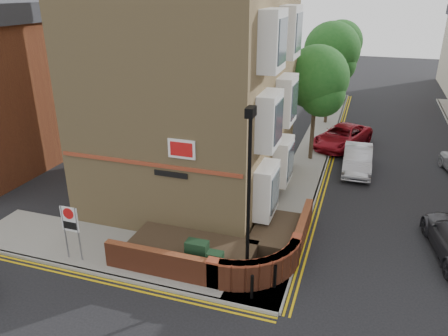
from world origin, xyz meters
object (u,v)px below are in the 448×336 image
(utility_cabinet_large, at_px, (197,256))
(silver_car_near, at_px, (357,159))
(lamppost, at_px, (249,200))
(zone_sign, at_px, (70,223))

(utility_cabinet_large, bearing_deg, silver_car_near, 66.91)
(lamppost, bearing_deg, utility_cabinet_large, 176.99)
(zone_sign, height_order, silver_car_near, zone_sign)
(utility_cabinet_large, bearing_deg, zone_sign, -170.31)
(lamppost, relative_size, silver_car_near, 1.44)
(lamppost, height_order, silver_car_near, lamppost)
(lamppost, bearing_deg, silver_car_near, 75.24)
(utility_cabinet_large, bearing_deg, lamppost, -3.01)
(lamppost, bearing_deg, zone_sign, -173.93)
(lamppost, height_order, zone_sign, lamppost)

